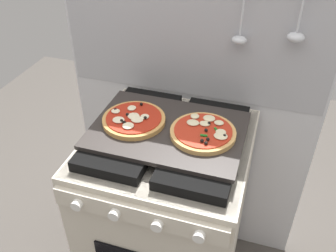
{
  "coord_description": "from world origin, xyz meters",
  "views": [
    {
      "loc": [
        0.32,
        -1.0,
        1.69
      ],
      "look_at": [
        0.0,
        0.0,
        0.93
      ],
      "focal_mm": 39.31,
      "sensor_mm": 36.0,
      "label": 1
    }
  ],
  "objects_px": {
    "stove": "(168,215)",
    "pizza_left": "(134,119)",
    "baking_tray": "(168,130)",
    "pizza_right": "(204,131)"
  },
  "relations": [
    {
      "from": "stove",
      "to": "pizza_left",
      "type": "xyz_separation_m",
      "value": [
        -0.13,
        0.0,
        0.48
      ]
    },
    {
      "from": "pizza_left",
      "to": "pizza_right",
      "type": "relative_size",
      "value": 1.0
    },
    {
      "from": "baking_tray",
      "to": "pizza_left",
      "type": "xyz_separation_m",
      "value": [
        -0.13,
        0.0,
        0.02
      ]
    },
    {
      "from": "stove",
      "to": "pizza_right",
      "type": "height_order",
      "value": "pizza_right"
    },
    {
      "from": "pizza_left",
      "to": "baking_tray",
      "type": "bearing_deg",
      "value": -0.04
    },
    {
      "from": "baking_tray",
      "to": "pizza_right",
      "type": "height_order",
      "value": "pizza_right"
    },
    {
      "from": "stove",
      "to": "pizza_left",
      "type": "height_order",
      "value": "pizza_left"
    },
    {
      "from": "stove",
      "to": "baking_tray",
      "type": "bearing_deg",
      "value": 90.0
    },
    {
      "from": "stove",
      "to": "pizza_right",
      "type": "xyz_separation_m",
      "value": [
        0.13,
        0.01,
        0.48
      ]
    },
    {
      "from": "stove",
      "to": "pizza_left",
      "type": "bearing_deg",
      "value": 179.24
    }
  ]
}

